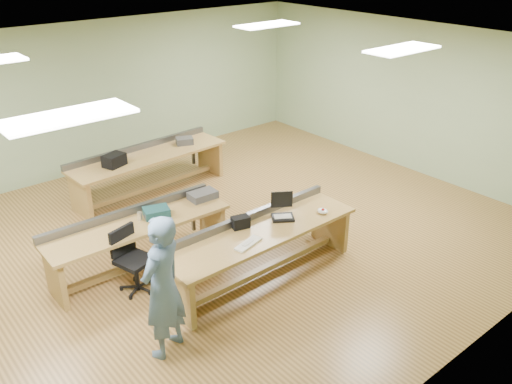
% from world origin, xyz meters
% --- Properties ---
extents(floor, '(10.00, 10.00, 0.00)m').
position_xyz_m(floor, '(0.00, 0.00, 0.00)').
color(floor, '#A4783E').
rests_on(floor, ground).
extents(ceiling, '(10.00, 10.00, 0.00)m').
position_xyz_m(ceiling, '(0.00, 0.00, 3.00)').
color(ceiling, silver).
rests_on(ceiling, wall_back).
extents(wall_back, '(10.00, 0.04, 3.00)m').
position_xyz_m(wall_back, '(0.00, 4.00, 1.50)').
color(wall_back, '#97B186').
rests_on(wall_back, floor).
extents(wall_front, '(10.00, 0.04, 3.00)m').
position_xyz_m(wall_front, '(0.00, -4.00, 1.50)').
color(wall_front, '#97B186').
rests_on(wall_front, floor).
extents(wall_right, '(0.04, 8.00, 3.00)m').
position_xyz_m(wall_right, '(5.00, 0.00, 1.50)').
color(wall_right, '#97B186').
rests_on(wall_right, floor).
extents(fluor_panels, '(6.20, 3.50, 0.03)m').
position_xyz_m(fluor_panels, '(0.00, 0.00, 2.97)').
color(fluor_panels, white).
rests_on(fluor_panels, ceiling).
extents(workbench_front, '(3.04, 0.84, 0.86)m').
position_xyz_m(workbench_front, '(0.03, -1.24, 0.56)').
color(workbench_front, '#B2844B').
rests_on(workbench_front, floor).
extents(workbench_mid, '(2.73, 0.78, 0.86)m').
position_xyz_m(workbench_mid, '(-1.18, 0.06, 0.55)').
color(workbench_mid, '#B2844B').
rests_on(workbench_mid, floor).
extents(workbench_back, '(3.11, 0.99, 0.86)m').
position_xyz_m(workbench_back, '(0.26, 2.29, 0.56)').
color(workbench_back, '#B2844B').
rests_on(workbench_back, floor).
extents(person, '(0.77, 0.65, 1.78)m').
position_xyz_m(person, '(-1.82, -1.73, 0.89)').
color(person, slate).
rests_on(person, floor).
extents(laptop_base, '(0.41, 0.39, 0.03)m').
position_xyz_m(laptop_base, '(0.50, -1.20, 0.77)').
color(laptop_base, black).
rests_on(laptop_base, workbench_front).
extents(laptop_screen, '(0.27, 0.19, 0.25)m').
position_xyz_m(laptop_screen, '(0.57, -1.09, 1.00)').
color(laptop_screen, black).
rests_on(laptop_screen, laptop_base).
extents(keyboard, '(0.47, 0.26, 0.03)m').
position_xyz_m(keyboard, '(-0.34, -1.44, 0.76)').
color(keyboard, silver).
rests_on(keyboard, workbench_front).
extents(trackball_mouse, '(0.15, 0.18, 0.07)m').
position_xyz_m(trackball_mouse, '(1.06, -1.45, 0.79)').
color(trackball_mouse, white).
rests_on(trackball_mouse, workbench_front).
extents(camera_bag, '(0.28, 0.22, 0.17)m').
position_xyz_m(camera_bag, '(-0.13, -1.01, 0.83)').
color(camera_bag, black).
rests_on(camera_bag, workbench_front).
extents(task_chair, '(0.61, 0.61, 0.92)m').
position_xyz_m(task_chair, '(-1.52, -0.38, 0.34)').
color(task_chair, black).
rests_on(task_chair, floor).
extents(parts_bin_teal, '(0.42, 0.36, 0.13)m').
position_xyz_m(parts_bin_teal, '(-0.87, 0.04, 0.81)').
color(parts_bin_teal, '#153F46').
rests_on(parts_bin_teal, workbench_mid).
extents(parts_bin_grey, '(0.44, 0.29, 0.12)m').
position_xyz_m(parts_bin_grey, '(-0.02, 0.09, 0.81)').
color(parts_bin_grey, '#3E3D40').
rests_on(parts_bin_grey, workbench_mid).
extents(mug, '(0.15, 0.15, 0.09)m').
position_xyz_m(mug, '(-1.02, 0.02, 0.80)').
color(mug, '#3E3D40').
rests_on(mug, workbench_mid).
extents(drinks_can, '(0.08, 0.08, 0.12)m').
position_xyz_m(drinks_can, '(-1.11, 0.09, 0.81)').
color(drinks_can, silver).
rests_on(drinks_can, workbench_mid).
extents(storage_box_back, '(0.44, 0.38, 0.22)m').
position_xyz_m(storage_box_back, '(-0.47, 2.18, 0.86)').
color(storage_box_back, black).
rests_on(storage_box_back, workbench_back).
extents(tray_back, '(0.39, 0.34, 0.13)m').
position_xyz_m(tray_back, '(1.09, 2.32, 0.81)').
color(tray_back, '#3E3D40').
rests_on(tray_back, workbench_back).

